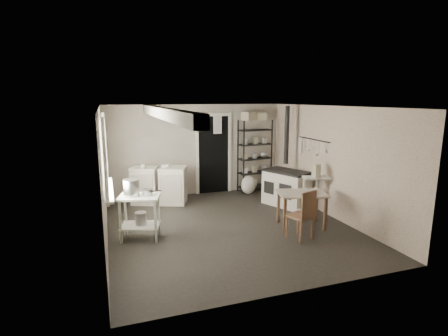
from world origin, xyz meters
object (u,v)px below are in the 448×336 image
object	(u,v)px
stove	(286,187)
flour_sack	(248,185)
prep_table	(140,217)
base_cabinets	(159,184)
chair	(300,212)
stockpot	(131,188)
shelf_rack	(255,156)
work_table	(301,208)

from	to	relation	value
stove	flour_sack	xyz separation A→B (m)	(-0.44, 1.20, -0.20)
prep_table	base_cabinets	size ratio (longest dim) A/B	0.60
prep_table	base_cabinets	bearing A→B (deg)	72.79
chair	flour_sack	bearing A→B (deg)	64.56
stockpot	stove	size ratio (longest dim) A/B	0.28
flour_sack	stove	bearing A→B (deg)	-69.64
prep_table	stove	bearing A→B (deg)	15.34
chair	stockpot	bearing A→B (deg)	141.71
prep_table	base_cabinets	xyz separation A→B (m)	(0.64, 2.07, 0.06)
base_cabinets	stove	world-z (taller)	base_cabinets
stockpot	shelf_rack	distance (m)	4.10
prep_table	stove	size ratio (longest dim) A/B	0.76
base_cabinets	stove	bearing A→B (deg)	-1.21
stockpot	flour_sack	xyz separation A→B (m)	(3.07, 2.10, -0.70)
base_cabinets	stove	distance (m)	2.98
stove	flour_sack	bearing A→B (deg)	86.87
chair	flour_sack	distance (m)	3.04
shelf_rack	chair	xyz separation A→B (m)	(-0.56, -3.28, -0.46)
stockpot	chair	xyz separation A→B (m)	(2.79, -0.92, -0.45)
stockpot	chair	size ratio (longest dim) A/B	0.32
stove	chair	distance (m)	1.96
prep_table	work_table	bearing A→B (deg)	-7.17
prep_table	stockpot	size ratio (longest dim) A/B	2.74
stove	flour_sack	size ratio (longest dim) A/B	2.19
prep_table	chair	size ratio (longest dim) A/B	0.88
stockpot	base_cabinets	world-z (taller)	stockpot
prep_table	shelf_rack	size ratio (longest dim) A/B	0.42
base_cabinets	shelf_rack	size ratio (longest dim) A/B	0.70
work_table	chair	size ratio (longest dim) A/B	1.00
base_cabinets	shelf_rack	distance (m)	2.65
stockpot	shelf_rack	xyz separation A→B (m)	(3.35, 2.36, 0.01)
shelf_rack	work_table	xyz separation A→B (m)	(-0.23, -2.77, -0.57)
stockpot	stove	bearing A→B (deg)	14.42
prep_table	shelf_rack	bearing A→B (deg)	36.49
stockpot	prep_table	bearing A→B (deg)	-13.27
stove	work_table	distance (m)	1.37
base_cabinets	prep_table	bearing A→B (deg)	-85.98
stockpot	chair	distance (m)	2.97
base_cabinets	stove	size ratio (longest dim) A/B	1.26
base_cabinets	shelf_rack	xyz separation A→B (m)	(2.59, 0.32, 0.49)
base_cabinets	chair	bearing A→B (deg)	-34.33
base_cabinets	chair	distance (m)	3.58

